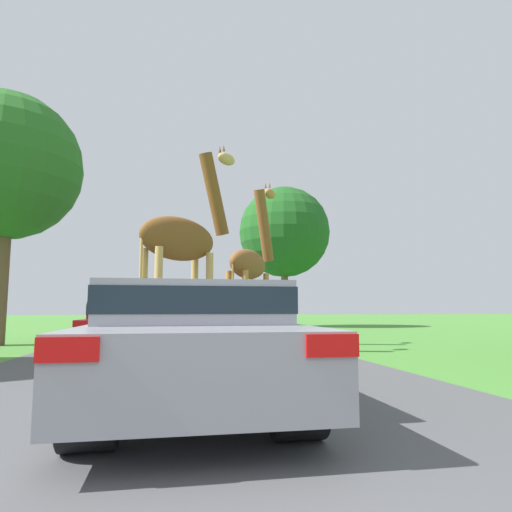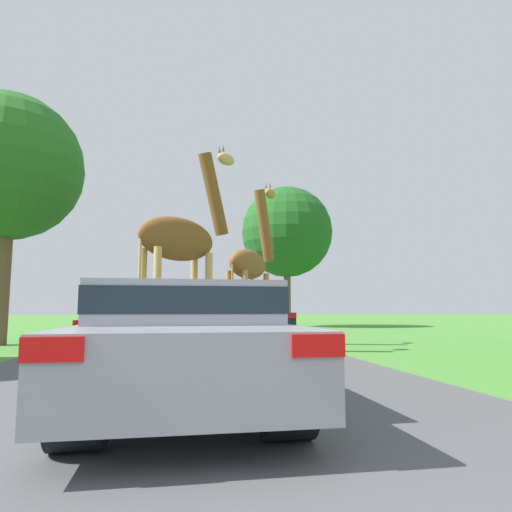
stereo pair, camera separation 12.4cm
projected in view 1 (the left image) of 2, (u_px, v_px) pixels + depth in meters
The scene contains 10 objects.
road at pixel (175, 325), 29.51m from camera, with size 7.16×120.00×0.00m.
giraffe_near_road at pixel (252, 263), 12.34m from camera, with size 1.87×2.31×4.79m.
giraffe_companion at pixel (184, 242), 10.15m from camera, with size 2.43×2.08×5.09m.
car_lead_maroon at pixel (191, 341), 4.82m from camera, with size 2.00×4.11×1.32m.
car_queue_right at pixel (187, 316), 21.22m from camera, with size 1.87×4.20×1.32m.
car_queue_left at pixel (124, 323), 12.72m from camera, with size 1.88×4.22×1.22m.
car_far_ahead at pixel (258, 317), 16.66m from camera, with size 1.73×3.96×1.36m.
car_verge_right at pixel (215, 313), 27.21m from camera, with size 1.99×4.50×1.46m.
tree_left_edge at pixel (284, 232), 27.00m from camera, with size 5.35×5.35×8.24m.
tree_centre_back at pixel (5, 167), 13.68m from camera, with size 4.45×4.45×7.55m.
Camera 1 is at (-0.36, -0.28, 1.06)m, focal length 32.00 mm.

